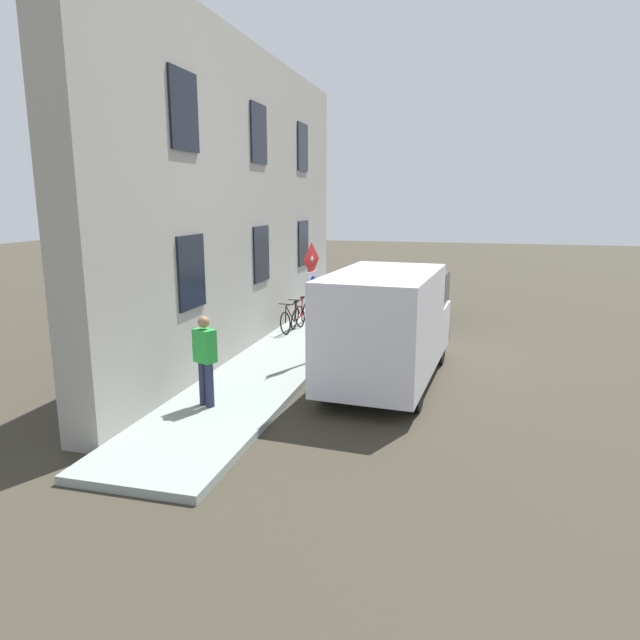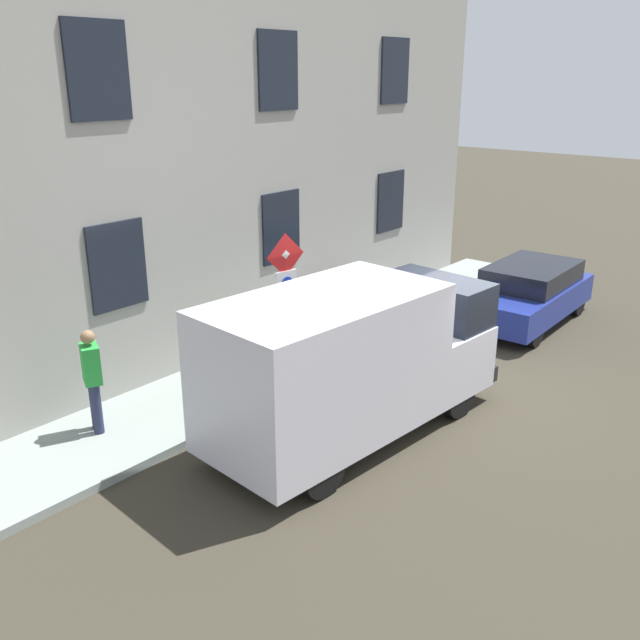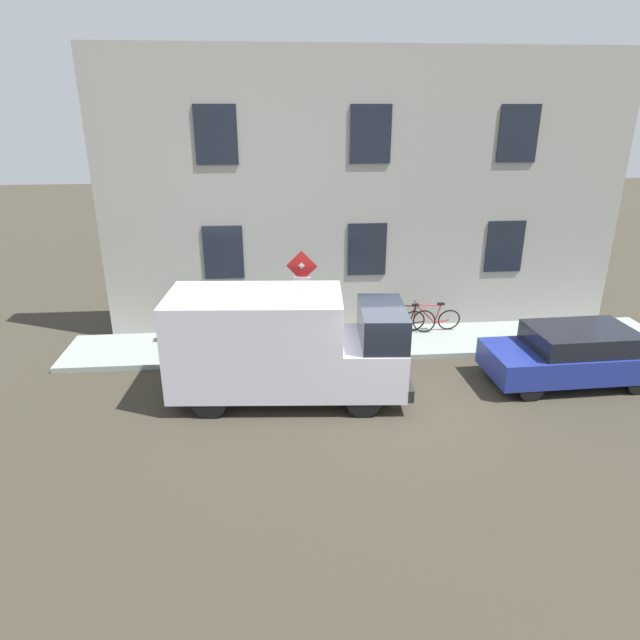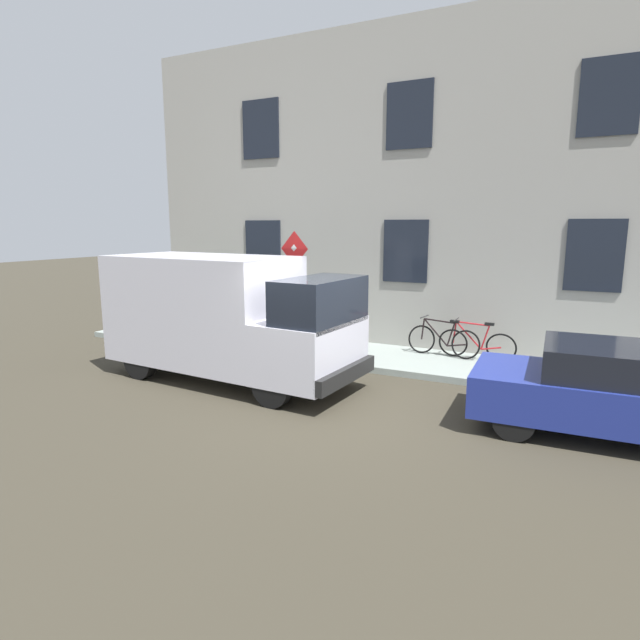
# 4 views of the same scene
# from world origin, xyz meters

# --- Properties ---
(ground_plane) EXTENTS (80.00, 80.00, 0.00)m
(ground_plane) POSITION_xyz_m (0.00, 0.00, 0.00)
(ground_plane) COLOR #373327
(sidewalk_slab) EXTENTS (2.18, 16.72, 0.14)m
(sidewalk_slab) POSITION_xyz_m (3.34, 0.00, 0.07)
(sidewalk_slab) COLOR gray
(sidewalk_slab) RESTS_ON ground_plane
(building_facade) EXTENTS (0.75, 14.72, 7.79)m
(building_facade) POSITION_xyz_m (4.78, 0.00, 3.90)
(building_facade) COLOR #99968E
(building_facade) RESTS_ON ground_plane
(sign_post_stacked) EXTENTS (0.19, 0.55, 2.72)m
(sign_post_stacked) POSITION_xyz_m (2.47, 1.98, 1.97)
(sign_post_stacked) COLOR #474C47
(sign_post_stacked) RESTS_ON sidewalk_slab
(delivery_van) EXTENTS (2.41, 5.47, 2.50)m
(delivery_van) POSITION_xyz_m (0.56, 2.52, 1.33)
(delivery_van) COLOR silver
(delivery_van) RESTS_ON ground_plane
(parked_hatchback) EXTENTS (1.87, 4.05, 1.38)m
(parked_hatchback) POSITION_xyz_m (0.71, -4.44, 0.73)
(parked_hatchback) COLOR navy
(parked_hatchback) RESTS_ON ground_plane
(bicycle_red) EXTENTS (0.46, 1.71, 0.89)m
(bicycle_red) POSITION_xyz_m (3.88, -1.86, 0.51)
(bicycle_red) COLOR black
(bicycle_red) RESTS_ON sidewalk_slab
(bicycle_black) EXTENTS (0.46, 1.71, 0.89)m
(bicycle_black) POSITION_xyz_m (3.88, -1.11, 0.51)
(bicycle_black) COLOR black
(bicycle_black) RESTS_ON sidewalk_slab
(pedestrian) EXTENTS (0.47, 0.40, 1.72)m
(pedestrian) POSITION_xyz_m (3.60, 5.24, 1.07)
(pedestrian) COLOR #262B47
(pedestrian) RESTS_ON sidewalk_slab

